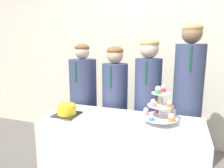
# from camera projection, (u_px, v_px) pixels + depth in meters

# --- Properties ---
(wall_back) EXTENTS (9.00, 0.06, 2.70)m
(wall_back) POSITION_uv_depth(u_px,v_px,m) (149.00, 49.00, 2.78)
(wall_back) COLOR beige
(wall_back) RESTS_ON ground_plane
(table) EXTENTS (1.34, 0.56, 0.77)m
(table) POSITION_uv_depth(u_px,v_px,m) (121.00, 161.00, 1.75)
(table) COLOR white
(table) RESTS_ON ground_plane
(round_cake) EXTENTS (0.21, 0.21, 0.12)m
(round_cake) POSITION_uv_depth(u_px,v_px,m) (67.00, 109.00, 1.79)
(round_cake) COLOR #232328
(round_cake) RESTS_ON table
(cake_knife) EXTENTS (0.32, 0.03, 0.01)m
(cake_knife) POSITION_uv_depth(u_px,v_px,m) (72.00, 121.00, 1.64)
(cake_knife) COLOR silver
(cake_knife) RESTS_ON table
(cupcake_stand) EXTENTS (0.28, 0.28, 0.31)m
(cupcake_stand) POSITION_uv_depth(u_px,v_px,m) (160.00, 107.00, 1.59)
(cupcake_stand) COLOR silver
(cupcake_stand) RESTS_ON table
(student_0) EXTENTS (0.31, 0.31, 1.41)m
(student_0) POSITION_uv_depth(u_px,v_px,m) (84.00, 109.00, 2.34)
(student_0) COLOR #384266
(student_0) RESTS_ON ground_plane
(student_1) EXTENTS (0.28, 0.28, 1.38)m
(student_1) POSITION_uv_depth(u_px,v_px,m) (115.00, 113.00, 2.22)
(student_1) COLOR #384266
(student_1) RESTS_ON ground_plane
(student_2) EXTENTS (0.27, 0.28, 1.46)m
(student_2) POSITION_uv_depth(u_px,v_px,m) (147.00, 112.00, 2.09)
(student_2) COLOR #384266
(student_2) RESTS_ON ground_plane
(student_3) EXTENTS (0.28, 0.28, 1.60)m
(student_3) POSITION_uv_depth(u_px,v_px,m) (187.00, 110.00, 1.95)
(student_3) COLOR #384266
(student_3) RESTS_ON ground_plane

